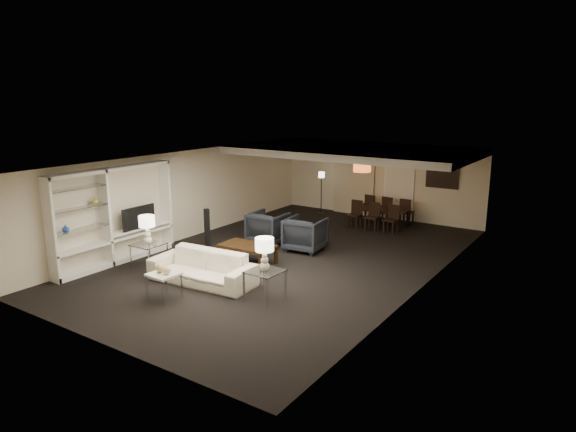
# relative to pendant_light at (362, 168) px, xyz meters

# --- Properties ---
(floor) EXTENTS (11.00, 11.00, 0.00)m
(floor) POSITION_rel_pendant_light_xyz_m (-0.30, -3.50, -1.92)
(floor) COLOR black
(floor) RESTS_ON ground
(ceiling) EXTENTS (7.00, 11.00, 0.02)m
(ceiling) POSITION_rel_pendant_light_xyz_m (-0.30, -3.50, 0.58)
(ceiling) COLOR silver
(ceiling) RESTS_ON ground
(wall_back) EXTENTS (7.00, 0.02, 2.50)m
(wall_back) POSITION_rel_pendant_light_xyz_m (-0.30, 2.00, -0.67)
(wall_back) COLOR beige
(wall_back) RESTS_ON ground
(wall_front) EXTENTS (7.00, 0.02, 2.50)m
(wall_front) POSITION_rel_pendant_light_xyz_m (-0.30, -9.00, -0.67)
(wall_front) COLOR beige
(wall_front) RESTS_ON ground
(wall_left) EXTENTS (0.02, 11.00, 2.50)m
(wall_left) POSITION_rel_pendant_light_xyz_m (-3.80, -3.50, -0.67)
(wall_left) COLOR beige
(wall_left) RESTS_ON ground
(wall_right) EXTENTS (0.02, 11.00, 2.50)m
(wall_right) POSITION_rel_pendant_light_xyz_m (3.20, -3.50, -0.67)
(wall_right) COLOR beige
(wall_right) RESTS_ON ground
(ceiling_soffit) EXTENTS (7.00, 4.00, 0.20)m
(ceiling_soffit) POSITION_rel_pendant_light_xyz_m (-0.30, 0.00, 0.48)
(ceiling_soffit) COLOR silver
(ceiling_soffit) RESTS_ON ceiling
(curtains) EXTENTS (1.50, 0.12, 2.40)m
(curtains) POSITION_rel_pendant_light_xyz_m (-1.20, 1.92, -0.72)
(curtains) COLOR beige
(curtains) RESTS_ON wall_back
(door) EXTENTS (0.90, 0.05, 2.10)m
(door) POSITION_rel_pendant_light_xyz_m (0.40, 1.97, -0.87)
(door) COLOR silver
(door) RESTS_ON wall_back
(painting) EXTENTS (0.95, 0.04, 0.65)m
(painting) POSITION_rel_pendant_light_xyz_m (1.80, 1.96, -0.37)
(painting) COLOR #142D38
(painting) RESTS_ON wall_back
(media_unit) EXTENTS (0.38, 3.40, 2.35)m
(media_unit) POSITION_rel_pendant_light_xyz_m (-3.61, -6.10, -0.74)
(media_unit) COLOR white
(media_unit) RESTS_ON wall_left
(pendant_light) EXTENTS (0.52, 0.52, 0.24)m
(pendant_light) POSITION_rel_pendant_light_xyz_m (0.00, 0.00, 0.00)
(pendant_light) COLOR #D8591E
(pendant_light) RESTS_ON ceiling_soffit
(sofa) EXTENTS (2.46, 1.13, 0.70)m
(sofa) POSITION_rel_pendant_light_xyz_m (-0.90, -5.97, -1.57)
(sofa) COLOR beige
(sofa) RESTS_ON floor
(coffee_table) EXTENTS (1.34, 0.82, 0.47)m
(coffee_table) POSITION_rel_pendant_light_xyz_m (-0.90, -4.37, -1.68)
(coffee_table) COLOR black
(coffee_table) RESTS_ON floor
(armchair_left) EXTENTS (0.98, 1.01, 0.89)m
(armchair_left) POSITION_rel_pendant_light_xyz_m (-1.50, -2.67, -1.48)
(armchair_left) COLOR black
(armchair_left) RESTS_ON floor
(armchair_right) EXTENTS (1.05, 1.07, 0.89)m
(armchair_right) POSITION_rel_pendant_light_xyz_m (-0.30, -2.67, -1.48)
(armchair_right) COLOR black
(armchair_right) RESTS_ON floor
(side_table_left) EXTENTS (0.68, 0.68, 0.61)m
(side_table_left) POSITION_rel_pendant_light_xyz_m (-2.60, -5.97, -1.61)
(side_table_left) COLOR white
(side_table_left) RESTS_ON floor
(side_table_right) EXTENTS (0.68, 0.68, 0.61)m
(side_table_right) POSITION_rel_pendant_light_xyz_m (0.80, -5.97, -1.61)
(side_table_right) COLOR silver
(side_table_right) RESTS_ON floor
(table_lamp_left) EXTENTS (0.38, 0.38, 0.68)m
(table_lamp_left) POSITION_rel_pendant_light_xyz_m (-2.60, -5.97, -0.97)
(table_lamp_left) COLOR beige
(table_lamp_left) RESTS_ON side_table_left
(table_lamp_right) EXTENTS (0.39, 0.39, 0.68)m
(table_lamp_right) POSITION_rel_pendant_light_xyz_m (0.80, -5.97, -0.97)
(table_lamp_right) COLOR beige
(table_lamp_right) RESTS_ON side_table_right
(marble_table) EXTENTS (0.58, 0.58, 0.55)m
(marble_table) POSITION_rel_pendant_light_xyz_m (-0.90, -7.07, -1.65)
(marble_table) COLOR white
(marble_table) RESTS_ON floor
(gold_gourd_a) EXTENTS (0.17, 0.17, 0.17)m
(gold_gourd_a) POSITION_rel_pendant_light_xyz_m (-1.00, -7.07, -1.29)
(gold_gourd_a) COLOR tan
(gold_gourd_a) RESTS_ON marble_table
(gold_gourd_b) EXTENTS (0.15, 0.15, 0.15)m
(gold_gourd_b) POSITION_rel_pendant_light_xyz_m (-0.80, -7.07, -1.30)
(gold_gourd_b) COLOR #E1B877
(gold_gourd_b) RESTS_ON marble_table
(television) EXTENTS (0.99, 0.13, 0.57)m
(television) POSITION_rel_pendant_light_xyz_m (-3.58, -5.47, -0.89)
(television) COLOR black
(television) RESTS_ON media_unit
(vase_blue) EXTENTS (0.17, 0.17, 0.17)m
(vase_blue) POSITION_rel_pendant_light_xyz_m (-3.61, -7.40, -0.77)
(vase_blue) COLOR #234298
(vase_blue) RESTS_ON media_unit
(vase_amber) EXTENTS (0.16, 0.16, 0.17)m
(vase_amber) POSITION_rel_pendant_light_xyz_m (-3.61, -6.58, -0.28)
(vase_amber) COLOR #B3973B
(vase_amber) RESTS_ON media_unit
(floor_speaker) EXTENTS (0.13, 0.13, 1.05)m
(floor_speaker) POSITION_rel_pendant_light_xyz_m (-2.71, -3.83, -1.40)
(floor_speaker) COLOR black
(floor_speaker) RESTS_ON floor
(dining_table) EXTENTS (1.62, 0.92, 0.57)m
(dining_table) POSITION_rel_pendant_light_xyz_m (0.29, 0.86, -1.64)
(dining_table) COLOR black
(dining_table) RESTS_ON floor
(chair_nl) EXTENTS (0.39, 0.39, 0.84)m
(chair_nl) POSITION_rel_pendant_light_xyz_m (-0.31, 0.21, -1.50)
(chair_nl) COLOR black
(chair_nl) RESTS_ON floor
(chair_nm) EXTENTS (0.41, 0.41, 0.84)m
(chair_nm) POSITION_rel_pendant_light_xyz_m (0.29, 0.21, -1.50)
(chair_nm) COLOR black
(chair_nm) RESTS_ON floor
(chair_nr) EXTENTS (0.41, 0.41, 0.84)m
(chair_nr) POSITION_rel_pendant_light_xyz_m (0.89, 0.21, -1.50)
(chair_nr) COLOR black
(chair_nr) RESTS_ON floor
(chair_fl) EXTENTS (0.42, 0.42, 0.84)m
(chair_fl) POSITION_rel_pendant_light_xyz_m (-0.31, 1.51, -1.50)
(chair_fl) COLOR black
(chair_fl) RESTS_ON floor
(chair_fm) EXTENTS (0.42, 0.42, 0.84)m
(chair_fm) POSITION_rel_pendant_light_xyz_m (0.29, 1.51, -1.50)
(chair_fm) COLOR black
(chair_fm) RESTS_ON floor
(chair_fr) EXTENTS (0.39, 0.39, 0.84)m
(chair_fr) POSITION_rel_pendant_light_xyz_m (0.89, 1.51, -1.50)
(chair_fr) COLOR black
(chair_fr) RESTS_ON floor
(floor_lamp) EXTENTS (0.24, 0.24, 1.46)m
(floor_lamp) POSITION_rel_pendant_light_xyz_m (-2.13, 1.30, -1.19)
(floor_lamp) COLOR black
(floor_lamp) RESTS_ON floor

